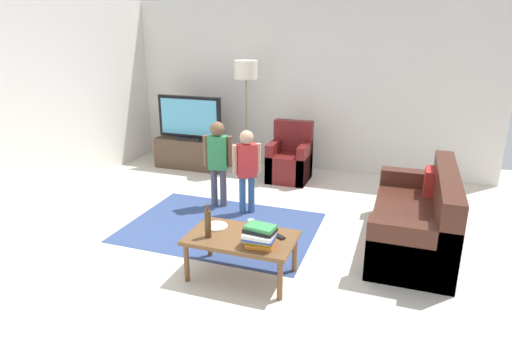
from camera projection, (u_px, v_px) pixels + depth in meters
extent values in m
plane|color=beige|center=(238.00, 242.00, 4.86)|extent=(7.80, 7.80, 0.00)
cube|color=silver|center=(305.00, 86.00, 7.13)|extent=(6.00, 0.12, 2.70)
cube|color=silver|center=(9.00, 105.00, 5.39)|extent=(0.12, 6.00, 2.70)
cube|color=#33477A|center=(221.00, 227.00, 5.22)|extent=(2.20, 1.60, 0.01)
cube|color=#4C3828|center=(192.00, 153.00, 7.40)|extent=(1.20, 0.44, 0.50)
cube|color=black|center=(191.00, 162.00, 7.40)|extent=(1.10, 0.32, 0.03)
cube|color=black|center=(191.00, 138.00, 7.30)|extent=(0.44, 0.28, 0.03)
cube|color=black|center=(190.00, 117.00, 7.19)|extent=(1.10, 0.07, 0.68)
cube|color=#59B2D8|center=(188.00, 117.00, 7.15)|extent=(1.00, 0.01, 0.58)
cube|color=#472319|center=(411.00, 227.00, 4.74)|extent=(0.80, 1.80, 0.42)
cube|color=#472319|center=(444.00, 212.00, 4.57)|extent=(0.20, 1.80, 0.86)
cube|color=#472319|center=(411.00, 254.00, 3.99)|extent=(0.80, 0.20, 0.60)
cube|color=#472319|center=(413.00, 194.00, 5.42)|extent=(0.80, 0.20, 0.60)
cube|color=#B22823|center=(429.00, 182.00, 5.07)|extent=(0.10, 0.32, 0.32)
cube|color=maroon|center=(289.00, 167.00, 6.77)|extent=(0.60, 0.60, 0.42)
cube|color=maroon|center=(293.00, 149.00, 6.90)|extent=(0.60, 0.16, 0.90)
cube|color=maroon|center=(274.00, 160.00, 6.82)|extent=(0.12, 0.60, 0.60)
cube|color=maroon|center=(304.00, 163.00, 6.67)|extent=(0.12, 0.60, 0.60)
cylinder|color=#262626|center=(247.00, 170.00, 7.31)|extent=(0.28, 0.28, 0.02)
cylinder|color=#99844C|center=(246.00, 125.00, 7.08)|extent=(0.03, 0.03, 1.50)
cylinder|color=silver|center=(246.00, 70.00, 6.81)|extent=(0.36, 0.36, 0.28)
cylinder|color=#4C4C59|center=(214.00, 187.00, 5.79)|extent=(0.09, 0.09, 0.51)
cylinder|color=#4C4C59|center=(223.00, 188.00, 5.77)|extent=(0.09, 0.09, 0.51)
cube|color=#338C4C|center=(218.00, 153.00, 5.63)|extent=(0.27, 0.18, 0.44)
sphere|color=brown|center=(217.00, 129.00, 5.53)|extent=(0.18, 0.18, 0.18)
cylinder|color=brown|center=(206.00, 151.00, 5.64)|extent=(0.07, 0.07, 0.40)
cylinder|color=brown|center=(230.00, 151.00, 5.60)|extent=(0.07, 0.07, 0.40)
cylinder|color=#33598C|center=(242.00, 195.00, 5.55)|extent=(0.08, 0.08, 0.49)
cylinder|color=#33598C|center=(251.00, 194.00, 5.58)|extent=(0.08, 0.08, 0.49)
cube|color=red|center=(247.00, 161.00, 5.43)|extent=(0.26, 0.23, 0.42)
sphere|color=tan|center=(247.00, 137.00, 5.33)|extent=(0.17, 0.17, 0.17)
cylinder|color=tan|center=(235.00, 160.00, 5.39)|extent=(0.06, 0.06, 0.38)
cylinder|color=tan|center=(258.00, 158.00, 5.45)|extent=(0.06, 0.06, 0.38)
cube|color=brown|center=(241.00, 238.00, 4.08)|extent=(1.00, 0.60, 0.04)
cylinder|color=brown|center=(187.00, 263.00, 4.06)|extent=(0.05, 0.05, 0.38)
cylinder|color=brown|center=(280.00, 280.00, 3.78)|extent=(0.05, 0.05, 0.38)
cylinder|color=brown|center=(210.00, 239.00, 4.51)|extent=(0.05, 0.05, 0.38)
cylinder|color=brown|center=(295.00, 254.00, 4.23)|extent=(0.05, 0.05, 0.38)
cube|color=orange|center=(261.00, 243.00, 3.89)|extent=(0.26, 0.24, 0.04)
cube|color=yellow|center=(259.00, 239.00, 3.89)|extent=(0.27, 0.19, 0.03)
cube|color=#334CA5|center=(259.00, 237.00, 3.86)|extent=(0.29, 0.22, 0.03)
cube|color=white|center=(259.00, 234.00, 3.85)|extent=(0.26, 0.22, 0.03)
cube|color=black|center=(260.00, 230.00, 3.85)|extent=(0.28, 0.20, 0.03)
cube|color=#388C4C|center=(261.00, 227.00, 3.84)|extent=(0.27, 0.19, 0.03)
cylinder|color=#4C3319|center=(208.00, 224.00, 4.01)|extent=(0.06, 0.06, 0.26)
cylinder|color=#4C3319|center=(207.00, 208.00, 3.96)|extent=(0.02, 0.02, 0.06)
cube|color=black|center=(278.00, 236.00, 4.06)|extent=(0.17, 0.13, 0.02)
cylinder|color=silver|center=(251.00, 226.00, 4.15)|extent=(0.07, 0.07, 0.12)
cylinder|color=white|center=(216.00, 226.00, 4.26)|extent=(0.22, 0.22, 0.02)
cube|color=silver|center=(218.00, 225.00, 4.25)|extent=(0.14, 0.08, 0.01)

